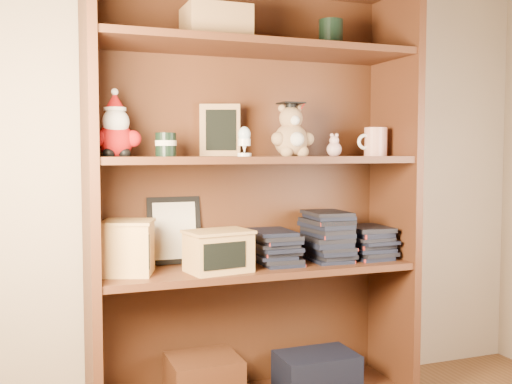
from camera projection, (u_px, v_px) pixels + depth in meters
bookcase at (251, 202)px, 2.23m from camera, size 1.20×0.35×1.60m
shelf_lower at (256, 269)px, 2.20m from camera, size 1.14×0.33×0.02m
shelf_upper at (256, 160)px, 2.17m from camera, size 1.14×0.33×0.02m
santa_plush at (116, 131)px, 1.98m from camera, size 0.17×0.12×0.23m
teachers_tin at (166, 144)px, 2.05m from camera, size 0.07×0.07×0.08m
chalkboard_plaque at (220, 131)px, 2.24m from camera, size 0.15×0.11×0.19m
egg_cup at (244, 140)px, 2.07m from camera, size 0.05×0.05×0.10m
grad_teddy_bear at (291, 135)px, 2.21m from camera, size 0.17×0.14×0.20m
pink_figurine at (334, 147)px, 2.28m from camera, size 0.06×0.06×0.09m
teacher_mug at (375, 142)px, 2.34m from camera, size 0.13×0.09×0.11m
certificate_frame at (174, 230)px, 2.22m from camera, size 0.20×0.05×0.25m
treats_box at (128, 247)px, 2.03m from camera, size 0.21×0.21×0.18m
pencils_box at (218, 251)px, 2.07m from camera, size 0.24×0.19×0.14m
book_stack_left at (275, 245)px, 2.22m from camera, size 0.14×0.20×0.14m
book_stack_mid at (328, 236)px, 2.29m from camera, size 0.14×0.20×0.19m
book_stack_right at (367, 241)px, 2.35m from camera, size 0.14×0.20×0.13m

